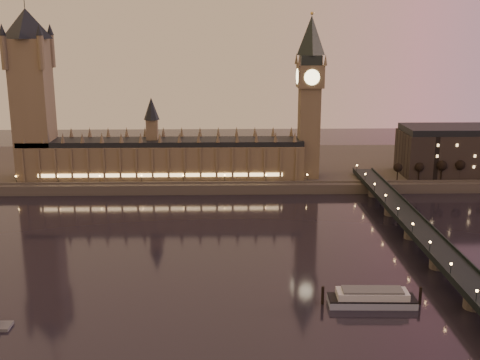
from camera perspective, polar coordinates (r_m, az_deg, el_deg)
The scene contains 11 objects.
ground at distance 277.26m, azimuth -1.49°, elevation -7.01°, with size 700.00×700.00×0.00m, color black.
far_embankment at distance 435.45m, azimuth 2.50°, elevation 1.29°, with size 560.00×130.00×6.00m, color #423D35.
palace_of_westminster at distance 389.69m, azimuth -7.39°, elevation 2.46°, with size 180.00×26.62×52.00m.
victoria_tower at distance 399.79m, azimuth -19.18°, elevation 8.49°, with size 31.68×31.68×118.00m.
big_ben at distance 384.81m, azimuth 6.64°, elevation 8.70°, with size 17.68×17.68×104.00m.
westminster_bridge at distance 289.80m, azimuth 17.02°, elevation -5.54°, with size 13.20×260.00×15.30m.
bare_tree_0 at distance 392.87m, azimuth 14.93°, elevation 1.20°, with size 5.97×5.97×12.15m.
bare_tree_1 at distance 396.73m, azimuth 16.75°, elevation 1.20°, with size 5.97×5.97×12.15m.
bare_tree_2 at distance 400.97m, azimuth 18.52°, elevation 1.19°, with size 5.97×5.97×12.15m.
bare_tree_3 at distance 405.59m, azimuth 20.26°, elevation 1.19°, with size 5.97×5.97×12.15m.
moored_barge at distance 233.07m, azimuth 12.41°, elevation -10.86°, with size 37.51×10.22×6.88m.
Camera 1 is at (1.11, -258.42, 100.46)m, focal length 45.00 mm.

